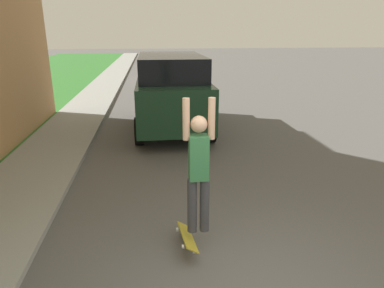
{
  "coord_description": "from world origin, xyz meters",
  "views": [
    {
      "loc": [
        -1.02,
        -2.88,
        2.96
      ],
      "look_at": [
        -0.34,
        2.81,
        1.07
      ],
      "focal_mm": 32.0,
      "sensor_mm": 36.0,
      "label": 1
    }
  ],
  "objects_px": {
    "skateboard": "(187,237)",
    "skateboarder": "(199,167)",
    "suv_parked": "(171,90)",
    "car_down_street": "(160,69)"
  },
  "relations": [
    {
      "from": "suv_parked",
      "to": "car_down_street",
      "type": "xyz_separation_m",
      "value": [
        0.03,
        12.02,
        -0.6
      ]
    },
    {
      "from": "skateboard",
      "to": "skateboarder",
      "type": "bearing_deg",
      "value": -21.53
    },
    {
      "from": "suv_parked",
      "to": "skateboard",
      "type": "height_order",
      "value": "suv_parked"
    },
    {
      "from": "suv_parked",
      "to": "car_down_street",
      "type": "height_order",
      "value": "suv_parked"
    },
    {
      "from": "suv_parked",
      "to": "skateboard",
      "type": "bearing_deg",
      "value": -91.73
    },
    {
      "from": "suv_parked",
      "to": "skateboarder",
      "type": "height_order",
      "value": "suv_parked"
    },
    {
      "from": "suv_parked",
      "to": "skateboard",
      "type": "relative_size",
      "value": 5.65
    },
    {
      "from": "skateboarder",
      "to": "car_down_street",
      "type": "bearing_deg",
      "value": 89.78
    },
    {
      "from": "car_down_street",
      "to": "skateboarder",
      "type": "relative_size",
      "value": 2.47
    },
    {
      "from": "car_down_street",
      "to": "skateboarder",
      "type": "distance_m",
      "value": 18.46
    }
  ]
}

